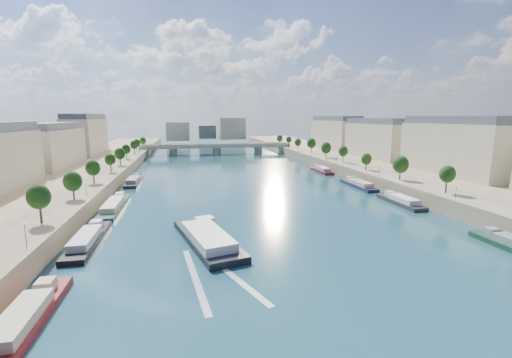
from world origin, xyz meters
name	(u,v)px	position (x,y,z in m)	size (l,w,h in m)	color
ground	(244,186)	(0.00, 100.00, 0.00)	(700.00, 700.00, 0.00)	#0B2A33
quay_left	(53,187)	(-72.00, 100.00, 2.50)	(44.00, 520.00, 5.00)	#9E8460
quay_right	(399,174)	(72.00, 100.00, 2.50)	(44.00, 520.00, 5.00)	#9E8460
pave_left	(96,179)	(-57.00, 100.00, 5.05)	(14.00, 520.00, 0.10)	gray
pave_right	(370,169)	(57.00, 100.00, 5.05)	(14.00, 520.00, 0.10)	gray
trees_left	(101,164)	(-55.00, 102.00, 10.48)	(4.80, 268.80, 8.26)	#382B1E
trees_right	(355,155)	(55.00, 110.00, 10.48)	(4.80, 268.80, 8.26)	#382B1E
lamps_left	(102,176)	(-52.50, 90.00, 7.78)	(0.36, 200.36, 4.28)	black
lamps_right	(355,162)	(52.50, 105.00, 7.78)	(0.36, 200.36, 4.28)	black
buildings_left	(24,147)	(-85.00, 112.00, 16.45)	(16.00, 226.00, 23.20)	#C1B194
buildings_right	(411,141)	(85.00, 112.00, 16.45)	(16.00, 226.00, 23.20)	#C1B194
skyline	(211,130)	(3.19, 319.52, 14.66)	(79.00, 42.00, 22.00)	#C1B194
bridge	(217,148)	(0.00, 222.68, 5.08)	(112.00, 12.00, 8.15)	#C1B79E
tour_barge	(207,238)	(-19.04, 37.13, 1.16)	(15.48, 30.94, 4.04)	black
wake	(213,276)	(-19.04, 20.58, 0.02)	(13.82, 25.95, 0.04)	silver
moored_barges_left	(91,235)	(-45.50, 45.45, 0.84)	(5.00, 161.65, 3.60)	#192137
moored_barges_right	(409,205)	(45.50, 55.83, 0.84)	(5.00, 163.45, 3.60)	black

